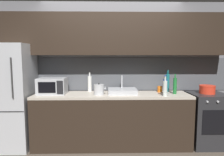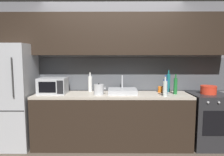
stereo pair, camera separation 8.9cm
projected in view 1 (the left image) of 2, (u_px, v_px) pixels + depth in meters
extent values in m
cube|color=slate|center=(112.00, 71.00, 3.68)|extent=(4.34, 0.10, 2.50)
cube|color=#4C4F54|center=(112.00, 74.00, 3.64)|extent=(4.34, 0.01, 0.60)
cube|color=black|center=(112.00, 35.00, 3.40)|extent=(3.99, 0.34, 0.70)
cube|color=black|center=(112.00, 121.00, 3.37)|extent=(2.60, 0.60, 0.86)
cube|color=#B2A899|center=(112.00, 95.00, 3.33)|extent=(2.60, 0.60, 0.04)
cube|color=#ADAFB5|center=(12.00, 96.00, 3.30)|extent=(0.68, 0.66, 1.73)
cube|color=black|center=(2.00, 112.00, 2.98)|extent=(0.67, 0.00, 0.01)
cylinder|color=#333333|center=(12.00, 78.00, 2.91)|extent=(0.02, 0.02, 0.61)
cube|color=#232326|center=(207.00, 119.00, 3.40)|extent=(0.60, 0.60, 0.90)
cube|color=black|center=(216.00, 122.00, 3.10)|extent=(0.45, 0.01, 0.40)
cylinder|color=#B2B2B7|center=(207.00, 102.00, 3.05)|extent=(0.03, 0.02, 0.03)
cylinder|color=#B2B2B7|center=(218.00, 102.00, 3.05)|extent=(0.03, 0.02, 0.03)
cube|color=#A8AAAF|center=(53.00, 86.00, 3.31)|extent=(0.46, 0.34, 0.27)
cube|color=black|center=(47.00, 87.00, 3.14)|extent=(0.28, 0.01, 0.18)
cube|color=black|center=(60.00, 87.00, 3.14)|extent=(0.10, 0.01, 0.22)
cube|color=#ADAFB5|center=(122.00, 91.00, 3.35)|extent=(0.48, 0.38, 0.08)
cylinder|color=silver|center=(122.00, 81.00, 3.47)|extent=(0.02, 0.02, 0.22)
cylinder|color=#B7BABF|center=(99.00, 90.00, 3.24)|extent=(0.16, 0.16, 0.17)
sphere|color=black|center=(99.00, 84.00, 3.23)|extent=(0.02, 0.02, 0.02)
cone|color=#B7BABF|center=(105.00, 88.00, 3.24)|extent=(0.03, 0.03, 0.05)
cylinder|color=silver|center=(90.00, 84.00, 3.52)|extent=(0.07, 0.07, 0.28)
cylinder|color=silver|center=(90.00, 74.00, 3.50)|extent=(0.03, 0.03, 0.07)
cylinder|color=silver|center=(165.00, 88.00, 3.13)|extent=(0.07, 0.07, 0.24)
cylinder|color=silver|center=(165.00, 79.00, 3.11)|extent=(0.02, 0.02, 0.07)
cylinder|color=#1E6B2D|center=(175.00, 86.00, 3.31)|extent=(0.06, 0.06, 0.27)
cylinder|color=#1E6B2D|center=(175.00, 76.00, 3.29)|extent=(0.02, 0.02, 0.07)
cylinder|color=#19666B|center=(168.00, 83.00, 3.54)|extent=(0.06, 0.06, 0.32)
cylinder|color=#19666B|center=(168.00, 72.00, 3.52)|extent=(0.02, 0.02, 0.07)
cylinder|color=#234299|center=(165.00, 87.00, 3.31)|extent=(0.07, 0.07, 0.25)
cylinder|color=#234299|center=(165.00, 77.00, 3.29)|extent=(0.03, 0.03, 0.07)
cylinder|color=orange|center=(160.00, 89.00, 3.48)|extent=(0.08, 0.08, 0.10)
cylinder|color=red|center=(207.00, 90.00, 3.35)|extent=(0.25, 0.25, 0.12)
cylinder|color=red|center=(207.00, 86.00, 3.34)|extent=(0.26, 0.26, 0.02)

